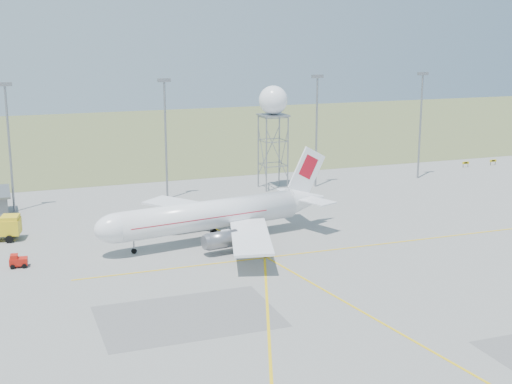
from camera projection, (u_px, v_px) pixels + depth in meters
name	position (u px, v px, depth m)	size (l,w,h in m)	color
ground	(441.00, 347.00, 65.48)	(400.00, 400.00, 0.00)	gray
grass_strip	(140.00, 136.00, 193.41)	(400.00, 120.00, 0.03)	#5A6A3A
mast_a	(9.00, 137.00, 111.24)	(2.20, 0.50, 20.50)	gray
mast_b	(165.00, 129.00, 119.70)	(2.20, 0.50, 20.50)	gray
mast_c	(317.00, 122.00, 129.17)	(2.20, 0.50, 20.50)	gray
mast_d	(421.00, 116.00, 136.61)	(2.20, 0.50, 20.50)	gray
taxi_sign_near	(466.00, 163.00, 149.88)	(1.60, 0.17, 1.20)	black
taxi_sign_far	(493.00, 161.00, 152.25)	(1.60, 0.17, 1.20)	black
airliner_main	(213.00, 215.00, 97.34)	(35.08, 33.73, 11.96)	white
radar_tower	(273.00, 131.00, 127.92)	(5.17, 5.17, 18.70)	gray
baggage_tug	(18.00, 262.00, 87.25)	(2.26, 1.90, 1.64)	#B8160D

